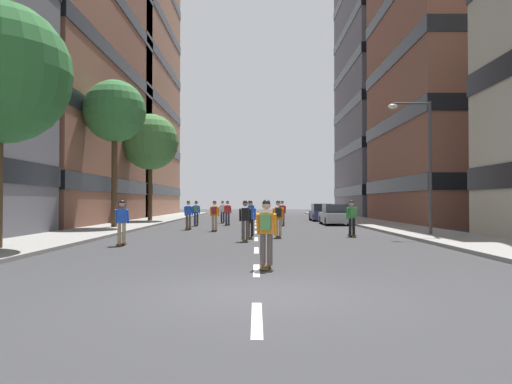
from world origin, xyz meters
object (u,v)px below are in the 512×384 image
at_px(skater_1, 266,229).
at_px(skater_5, 251,210).
at_px(street_tree_far, 150,142).
at_px(skater_6, 352,216).
at_px(skater_0, 196,212).
at_px(skater_2, 222,211).
at_px(parked_car_near, 334,215).
at_px(skater_12, 122,220).
at_px(skater_10, 188,214).
at_px(parked_car_mid, 321,213).
at_px(skater_4, 227,212).
at_px(skater_7, 214,214).
at_px(skater_8, 278,216).
at_px(streetlamp_right, 422,152).
at_px(street_tree_near, 115,112).
at_px(skater_3, 282,212).
at_px(skater_9, 250,217).
at_px(skater_11, 245,219).

xyz_separation_m(skater_1, skater_5, (-0.67, 27.10, -0.03)).
bearing_deg(street_tree_far, skater_6, -51.00).
bearing_deg(skater_0, skater_2, 70.66).
height_order(parked_car_near, skater_12, skater_12).
relative_size(street_tree_far, skater_10, 5.02).
relative_size(parked_car_mid, skater_4, 2.47).
bearing_deg(skater_2, skater_5, 28.04).
xyz_separation_m(skater_7, skater_8, (3.45, -4.92, 0.00)).
bearing_deg(skater_10, parked_car_mid, 54.10).
relative_size(parked_car_near, skater_5, 2.47).
distance_m(streetlamp_right, skater_7, 11.80).
bearing_deg(skater_7, streetlamp_right, -21.98).
xyz_separation_m(street_tree_near, skater_7, (6.49, -2.39, -6.34)).
height_order(parked_car_mid, skater_10, skater_10).
bearing_deg(skater_3, skater_0, -178.40).
xyz_separation_m(street_tree_far, skater_6, (13.59, -16.79, -5.67)).
height_order(street_tree_near, skater_9, street_tree_near).
xyz_separation_m(skater_4, skater_6, (6.76, -11.10, 0.03)).
bearing_deg(parked_car_near, skater_3, -155.78).
relative_size(parked_car_near, skater_7, 2.47).
relative_size(skater_0, skater_8, 1.00).
bearing_deg(skater_5, skater_8, -84.94).
xyz_separation_m(skater_5, skater_12, (-4.84, -20.61, 0.00)).
height_order(street_tree_far, skater_2, street_tree_far).
bearing_deg(parked_car_near, skater_1, -103.34).
bearing_deg(skater_5, skater_7, -99.74).
distance_m(street_tree_near, skater_9, 13.23).
xyz_separation_m(street_tree_far, skater_7, (6.49, -12.64, -5.67)).
bearing_deg(skater_12, skater_0, 86.01).
bearing_deg(skater_6, skater_1, -111.40).
distance_m(skater_2, skater_10, 9.05).
relative_size(skater_6, skater_8, 1.00).
xyz_separation_m(streetlamp_right, skater_0, (-12.36, 10.24, -3.12)).
distance_m(streetlamp_right, skater_2, 18.48).
bearing_deg(streetlamp_right, skater_9, -172.45).
relative_size(skater_2, skater_7, 1.00).
relative_size(parked_car_near, skater_9, 2.47).
height_order(street_tree_far, skater_3, street_tree_far).
bearing_deg(skater_12, skater_6, 26.08).
relative_size(skater_3, skater_6, 1.00).
bearing_deg(parked_car_mid, skater_8, -103.33).
height_order(skater_6, skater_11, same).
relative_size(street_tree_far, skater_6, 5.02).
bearing_deg(skater_5, skater_2, -151.96).
distance_m(parked_car_near, skater_4, 7.94).
bearing_deg(skater_12, skater_8, 33.05).
bearing_deg(street_tree_far, skater_2, -19.73).
bearing_deg(skater_3, skater_9, -100.40).
relative_size(street_tree_far, skater_11, 5.02).
xyz_separation_m(skater_2, skater_7, (0.25, -10.40, 0.03)).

